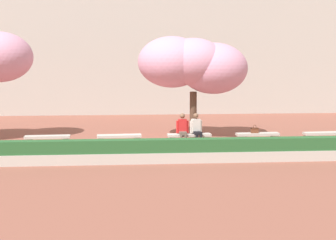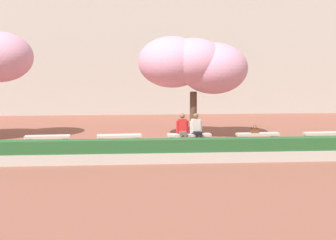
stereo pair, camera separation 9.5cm
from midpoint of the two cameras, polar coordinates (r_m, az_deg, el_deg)
ground_plane at (r=19.00m, az=-1.81°, el=-3.09°), size 100.00×100.00×0.00m
building_facade at (r=31.48m, az=-2.98°, el=9.15°), size 31.95×4.00×8.90m
stone_bench_near_west at (r=19.22m, az=-14.61°, el=-2.28°), size 1.79×0.51×0.45m
stone_bench_center at (r=18.93m, az=-6.11°, el=-2.23°), size 1.79×0.51×0.45m
stone_bench_near_east at (r=19.07m, az=2.46°, el=-2.13°), size 1.79×0.51×0.45m
stone_bench_east_end at (r=19.61m, az=10.73°, el=-1.99°), size 1.79×0.51×0.45m
stone_bench_far_east at (r=20.54m, az=18.40°, el=-1.82°), size 1.79×0.51×0.45m
person_seated_left at (r=18.92m, az=1.65°, el=-0.99°), size 0.51×0.68×1.29m
person_seated_right at (r=18.99m, az=3.36°, el=-0.96°), size 0.50×0.73×1.29m
handbag at (r=19.52m, az=10.38°, el=-1.20°), size 0.30×0.15×0.34m
cherry_tree_main at (r=20.24m, az=2.95°, el=6.77°), size 4.74×3.03×4.45m
planter_hedge_foreground at (r=15.72m, az=-1.24°, el=-3.83°), size 20.86×0.50×0.80m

